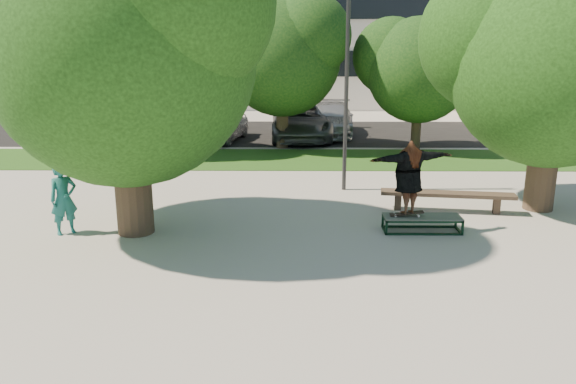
{
  "coord_description": "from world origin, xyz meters",
  "views": [
    {
      "loc": [
        -0.52,
        -11.43,
        4.31
      ],
      "look_at": [
        -0.64,
        0.6,
        1.09
      ],
      "focal_mm": 35.0,
      "sensor_mm": 36.0,
      "label": 1
    }
  ],
  "objects_px": {
    "car_silver_a": "(222,125)",
    "car_grey": "(301,122)",
    "car_silver_b": "(331,119)",
    "lamppost": "(347,84)",
    "bystander": "(64,199)",
    "tree_left": "(119,37)",
    "tree_right": "(551,51)",
    "bench": "(447,195)",
    "grind_box": "(422,224)",
    "car_dark": "(204,118)"
  },
  "relations": [
    {
      "from": "tree_left",
      "to": "tree_right",
      "type": "distance_m",
      "value": 10.41
    },
    {
      "from": "tree_right",
      "to": "bench",
      "type": "xyz_separation_m",
      "value": [
        -2.42,
        -0.35,
        -3.65
      ]
    },
    {
      "from": "grind_box",
      "to": "car_dark",
      "type": "relative_size",
      "value": 0.45
    },
    {
      "from": "car_silver_b",
      "to": "bench",
      "type": "bearing_deg",
      "value": -74.55
    },
    {
      "from": "lamppost",
      "to": "car_silver_a",
      "type": "height_order",
      "value": "lamppost"
    },
    {
      "from": "tree_right",
      "to": "bench",
      "type": "relative_size",
      "value": 1.88
    },
    {
      "from": "lamppost",
      "to": "car_silver_b",
      "type": "relative_size",
      "value": 1.17
    },
    {
      "from": "tree_right",
      "to": "bystander",
      "type": "distance_m",
      "value": 12.36
    },
    {
      "from": "car_silver_a",
      "to": "bystander",
      "type": "bearing_deg",
      "value": -87.42
    },
    {
      "from": "tree_right",
      "to": "car_silver_a",
      "type": "relative_size",
      "value": 1.61
    },
    {
      "from": "lamppost",
      "to": "bench",
      "type": "bearing_deg",
      "value": -42.12
    },
    {
      "from": "car_silver_a",
      "to": "car_dark",
      "type": "bearing_deg",
      "value": 125.52
    },
    {
      "from": "tree_left",
      "to": "lamppost",
      "type": "distance_m",
      "value": 6.7
    },
    {
      "from": "bystander",
      "to": "car_silver_a",
      "type": "distance_m",
      "value": 12.96
    },
    {
      "from": "bystander",
      "to": "car_dark",
      "type": "bearing_deg",
      "value": 48.61
    },
    {
      "from": "car_grey",
      "to": "car_silver_b",
      "type": "distance_m",
      "value": 1.87
    },
    {
      "from": "tree_left",
      "to": "car_silver_b",
      "type": "xyz_separation_m",
      "value": [
        5.54,
        14.26,
        -3.66
      ]
    },
    {
      "from": "tree_left",
      "to": "bench",
      "type": "xyz_separation_m",
      "value": [
        7.79,
        1.64,
        -3.98
      ]
    },
    {
      "from": "car_silver_a",
      "to": "tree_left",
      "type": "bearing_deg",
      "value": -80.77
    },
    {
      "from": "car_silver_a",
      "to": "car_silver_b",
      "type": "height_order",
      "value": "car_silver_b"
    },
    {
      "from": "car_grey",
      "to": "car_silver_b",
      "type": "height_order",
      "value": "car_grey"
    },
    {
      "from": "tree_right",
      "to": "car_silver_a",
      "type": "xyz_separation_m",
      "value": [
        -9.68,
        10.62,
        -3.4
      ]
    },
    {
      "from": "lamppost",
      "to": "car_grey",
      "type": "relative_size",
      "value": 1.08
    },
    {
      "from": "lamppost",
      "to": "car_silver_a",
      "type": "distance_m",
      "value": 10.23
    },
    {
      "from": "car_dark",
      "to": "car_grey",
      "type": "xyz_separation_m",
      "value": [
        4.81,
        -2.34,
        0.14
      ]
    },
    {
      "from": "tree_left",
      "to": "car_silver_b",
      "type": "distance_m",
      "value": 15.73
    },
    {
      "from": "lamppost",
      "to": "car_silver_b",
      "type": "bearing_deg",
      "value": 88.62
    },
    {
      "from": "lamppost",
      "to": "bench",
      "type": "distance_m",
      "value": 4.33
    },
    {
      "from": "tree_left",
      "to": "car_grey",
      "type": "relative_size",
      "value": 1.25
    },
    {
      "from": "car_grey",
      "to": "car_dark",
      "type": "bearing_deg",
      "value": 152.76
    },
    {
      "from": "tree_right",
      "to": "car_dark",
      "type": "relative_size",
      "value": 1.64
    },
    {
      "from": "lamppost",
      "to": "bystander",
      "type": "xyz_separation_m",
      "value": [
        -6.8,
        -4.09,
        -2.31
      ]
    },
    {
      "from": "tree_left",
      "to": "car_silver_a",
      "type": "height_order",
      "value": "tree_left"
    },
    {
      "from": "tree_right",
      "to": "grind_box",
      "type": "bearing_deg",
      "value": -150.29
    },
    {
      "from": "grind_box",
      "to": "car_silver_b",
      "type": "bearing_deg",
      "value": 95.03
    },
    {
      "from": "tree_right",
      "to": "grind_box",
      "type": "relative_size",
      "value": 3.62
    },
    {
      "from": "bystander",
      "to": "car_silver_a",
      "type": "relative_size",
      "value": 0.41
    },
    {
      "from": "car_silver_a",
      "to": "car_silver_b",
      "type": "relative_size",
      "value": 0.77
    },
    {
      "from": "bystander",
      "to": "car_dark",
      "type": "xyz_separation_m",
      "value": [
        0.8,
        15.59,
        -0.18
      ]
    },
    {
      "from": "bench",
      "to": "car_silver_b",
      "type": "xyz_separation_m",
      "value": [
        -2.25,
        12.61,
        0.32
      ]
    },
    {
      "from": "car_grey",
      "to": "lamppost",
      "type": "bearing_deg",
      "value": -83.94
    },
    {
      "from": "bystander",
      "to": "car_silver_b",
      "type": "bearing_deg",
      "value": 25.54
    },
    {
      "from": "car_silver_a",
      "to": "car_grey",
      "type": "distance_m",
      "value": 3.6
    },
    {
      "from": "tree_left",
      "to": "grind_box",
      "type": "distance_m",
      "value": 8.0
    },
    {
      "from": "car_silver_a",
      "to": "car_grey",
      "type": "relative_size",
      "value": 0.71
    },
    {
      "from": "car_grey",
      "to": "car_silver_b",
      "type": "xyz_separation_m",
      "value": [
        1.44,
        1.19,
        -0.03
      ]
    },
    {
      "from": "grind_box",
      "to": "car_dark",
      "type": "xyz_separation_m",
      "value": [
        -7.5,
        15.36,
        0.46
      ]
    },
    {
      "from": "lamppost",
      "to": "car_silver_a",
      "type": "xyz_separation_m",
      "value": [
        -4.76,
        8.71,
        -2.46
      ]
    },
    {
      "from": "bench",
      "to": "car_silver_a",
      "type": "xyz_separation_m",
      "value": [
        -7.26,
        10.97,
        0.25
      ]
    },
    {
      "from": "car_dark",
      "to": "car_silver_b",
      "type": "distance_m",
      "value": 6.35
    }
  ]
}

